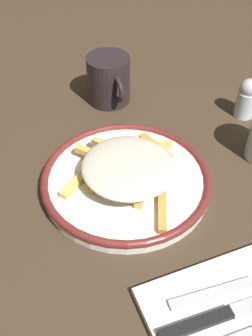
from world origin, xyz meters
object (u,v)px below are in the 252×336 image
object	(u,v)px
knife	(228,313)
salt_shaker	(247,98)
plate	(126,180)
napkin	(241,312)
coffee_mug	(109,80)
fries_heap	(126,168)
fork	(238,285)

from	to	relation	value
knife	salt_shaker	xyz separation A→B (m)	(-0.33, 0.26, 0.02)
plate	salt_shaker	bearing A→B (deg)	106.44
napkin	coffee_mug	distance (m)	0.48
napkin	knife	xyz separation A→B (m)	(-0.00, -0.02, 0.01)
plate	coffee_mug	distance (m)	0.24
fries_heap	fork	size ratio (longest dim) A/B	1.16
plate	fries_heap	bearing A→B (deg)	-19.26
knife	fork	bearing A→B (deg)	129.30
fries_heap	knife	world-z (taller)	fries_heap
fork	salt_shaker	xyz separation A→B (m)	(-0.30, 0.22, 0.02)
salt_shaker	napkin	bearing A→B (deg)	-35.74
knife	coffee_mug	xyz separation A→B (m)	(-0.48, 0.04, 0.03)
coffee_mug	napkin	bearing A→B (deg)	-2.82
plate	fork	xyz separation A→B (m)	(0.22, 0.05, 0.00)
knife	salt_shaker	world-z (taller)	salt_shaker
coffee_mug	salt_shaker	distance (m)	0.26
fork	knife	xyz separation A→B (m)	(0.03, -0.03, 0.00)
knife	coffee_mug	bearing A→B (deg)	174.91
fries_heap	coffee_mug	xyz separation A→B (m)	(-0.23, 0.06, 0.01)
napkin	salt_shaker	world-z (taller)	salt_shaker
fork	salt_shaker	world-z (taller)	salt_shaker
napkin	knife	world-z (taller)	knife
plate	fries_heap	size ratio (longest dim) A/B	1.28
napkin	coffee_mug	xyz separation A→B (m)	(-0.48, 0.02, 0.04)
plate	coffee_mug	size ratio (longest dim) A/B	2.36
plate	fork	bearing A→B (deg)	13.27
knife	coffee_mug	distance (m)	0.48
coffee_mug	salt_shaker	size ratio (longest dim) A/B	1.45
napkin	salt_shaker	size ratio (longest dim) A/B	2.86
napkin	knife	bearing A→B (deg)	-93.96
salt_shaker	coffee_mug	bearing A→B (deg)	-124.56
fries_heap	salt_shaker	bearing A→B (deg)	106.93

